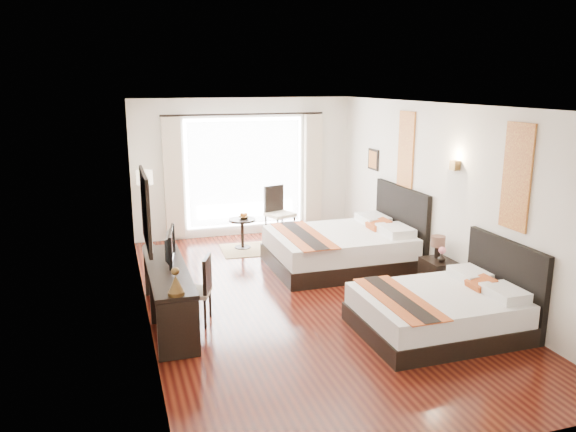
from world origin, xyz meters
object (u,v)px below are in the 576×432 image
object	(u,v)px
desk_chair	(196,303)
floor_lamp	(145,183)
side_table	(242,234)
bed_near	(443,310)
vase	(442,257)
window_chair	(279,222)
fruit_bowl	(244,218)
table_lamp	(438,243)
bed_far	(344,247)
television	(166,246)
nightstand	(438,275)
console_desk	(169,295)

from	to	relation	value
desk_chair	floor_lamp	xyz separation A→B (m)	(-0.34, 3.79, 0.97)
side_table	bed_near	bearing A→B (deg)	-69.95
bed_near	vase	world-z (taller)	bed_near
bed_near	window_chair	size ratio (longest dim) A/B	1.90
fruit_bowl	table_lamp	bearing A→B (deg)	-52.54
vase	bed_far	bearing A→B (deg)	118.73
table_lamp	side_table	distance (m)	3.83
fruit_bowl	window_chair	world-z (taller)	window_chair
bed_far	television	bearing A→B (deg)	-159.36
vase	fruit_bowl	xyz separation A→B (m)	(-2.26, 3.19, 0.04)
bed_far	floor_lamp	distance (m)	3.95
nightstand	fruit_bowl	world-z (taller)	fruit_bowl
desk_chair	fruit_bowl	bearing A→B (deg)	-93.68
nightstand	window_chair	size ratio (longest dim) A/B	0.48
television	vase	bearing A→B (deg)	-86.61
table_lamp	window_chair	bearing A→B (deg)	112.55
television	window_chair	world-z (taller)	television
desk_chair	side_table	bearing A→B (deg)	-93.17
table_lamp	bed_far	bearing A→B (deg)	122.90
table_lamp	vase	bearing A→B (deg)	-102.01
desk_chair	bed_near	bearing A→B (deg)	177.85
bed_near	console_desk	size ratio (longest dim) A/B	0.91
window_chair	floor_lamp	bearing A→B (deg)	-112.59
console_desk	desk_chair	size ratio (longest dim) A/B	2.41
bed_near	nightstand	world-z (taller)	bed_near
nightstand	table_lamp	bearing A→B (deg)	79.03
table_lamp	floor_lamp	xyz separation A→B (m)	(-4.05, 3.66, 0.52)
vase	desk_chair	bearing A→B (deg)	179.06
nightstand	vase	distance (m)	0.33
floor_lamp	fruit_bowl	bearing A→B (deg)	-20.69
floor_lamp	fruit_bowl	distance (m)	1.97
television	floor_lamp	xyz separation A→B (m)	(-0.03, 3.41, 0.27)
bed_near	table_lamp	world-z (taller)	bed_near
desk_chair	floor_lamp	bearing A→B (deg)	-64.43
nightstand	fruit_bowl	xyz separation A→B (m)	(-2.29, 3.09, 0.35)
bed_far	nightstand	bearing A→B (deg)	-59.05
bed_far	television	xyz separation A→B (m)	(-3.10, -1.17, 0.63)
nightstand	floor_lamp	bearing A→B (deg)	137.07
desk_chair	bed_far	bearing A→B (deg)	-130.54
nightstand	fruit_bowl	bearing A→B (deg)	126.50
console_desk	desk_chair	bearing A→B (deg)	-20.64
bed_near	desk_chair	xyz separation A→B (m)	(-2.96, 1.23, -0.02)
vase	window_chair	xyz separation A→B (m)	(-1.41, 3.68, -0.24)
television	floor_lamp	bearing A→B (deg)	10.19
television	fruit_bowl	world-z (taller)	television
side_table	fruit_bowl	bearing A→B (deg)	3.64
window_chair	table_lamp	bearing A→B (deg)	3.64
bed_far	window_chair	world-z (taller)	bed_far
bed_far	floor_lamp	bearing A→B (deg)	144.34
console_desk	television	world-z (taller)	television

